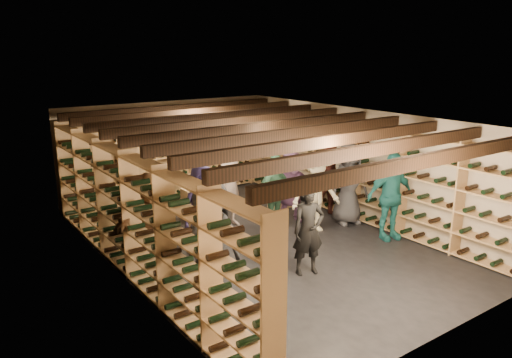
{
  "coord_description": "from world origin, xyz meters",
  "views": [
    {
      "loc": [
        -5.34,
        -7.33,
        3.66
      ],
      "look_at": [
        0.02,
        0.2,
        1.23
      ],
      "focal_mm": 35.0,
      "sensor_mm": 36.0,
      "label": 1
    }
  ],
  "objects": [
    {
      "name": "crate_stack_right",
      "position": [
        -0.48,
        1.46,
        0.26
      ],
      "size": [
        0.59,
        0.49,
        0.51
      ],
      "rotation": [
        0.0,
        0.0,
        0.37
      ],
      "color": "tan",
      "rests_on": "ground"
    },
    {
      "name": "ground",
      "position": [
        0.0,
        0.0,
        0.0
      ],
      "size": [
        8.0,
        8.0,
        0.0
      ],
      "primitive_type": "plane",
      "color": "black",
      "rests_on": "ground"
    },
    {
      "name": "wine_rack_left",
      "position": [
        -2.57,
        0.0,
        1.08
      ],
      "size": [
        0.32,
        7.5,
        2.15
      ],
      "color": "#A27E4F",
      "rests_on": "ground"
    },
    {
      "name": "person_0",
      "position": [
        -2.02,
        -1.55,
        0.95
      ],
      "size": [
        1.04,
        0.79,
        1.9
      ],
      "primitive_type": "imported",
      "rotation": [
        0.0,
        0.0,
        0.21
      ],
      "color": "black",
      "rests_on": "ground"
    },
    {
      "name": "crate_loose",
      "position": [
        1.66,
        1.53,
        0.09
      ],
      "size": [
        0.51,
        0.34,
        0.17
      ],
      "primitive_type": "cube",
      "rotation": [
        0.0,
        0.0,
        -0.02
      ],
      "color": "tan",
      "rests_on": "ground"
    },
    {
      "name": "person_5",
      "position": [
        -2.18,
        0.19,
        0.84
      ],
      "size": [
        1.62,
        0.82,
        1.67
      ],
      "primitive_type": "imported",
      "rotation": [
        0.0,
        0.0,
        0.22
      ],
      "color": "brown",
      "rests_on": "ground"
    },
    {
      "name": "person_10",
      "position": [
        0.6,
        0.37,
        0.8
      ],
      "size": [
        1.0,
        0.59,
        1.61
      ],
      "primitive_type": "imported",
      "rotation": [
        0.0,
        0.0,
        0.22
      ],
      "color": "#284F38",
      "rests_on": "ground"
    },
    {
      "name": "ceiling",
      "position": [
        0.0,
        0.0,
        2.4
      ],
      "size": [
        5.5,
        8.0,
        0.01
      ],
      "primitive_type": "cube",
      "color": "beige",
      "rests_on": "walls"
    },
    {
      "name": "person_9",
      "position": [
        -1.51,
        1.2,
        0.76
      ],
      "size": [
        1.12,
        0.89,
        1.52
      ],
      "primitive_type": "imported",
      "rotation": [
        0.0,
        0.0,
        -0.39
      ],
      "color": "beige",
      "rests_on": "ground"
    },
    {
      "name": "crate_stack_left",
      "position": [
        -0.33,
        2.07,
        0.34
      ],
      "size": [
        0.51,
        0.35,
        0.68
      ],
      "rotation": [
        0.0,
        0.0,
        0.05
      ],
      "color": "tan",
      "rests_on": "ground"
    },
    {
      "name": "walls",
      "position": [
        0.0,
        0.0,
        1.2
      ],
      "size": [
        5.52,
        8.02,
        2.4
      ],
      "color": "#B7A78E",
      "rests_on": "ground"
    },
    {
      "name": "person_3",
      "position": [
        1.28,
        -0.12,
        0.83
      ],
      "size": [
        1.19,
        0.86,
        1.66
      ],
      "primitive_type": "imported",
      "rotation": [
        0.0,
        0.0,
        -0.25
      ],
      "color": "beige",
      "rests_on": "ground"
    },
    {
      "name": "wine_rack_right",
      "position": [
        2.57,
        0.0,
        1.08
      ],
      "size": [
        0.32,
        7.5,
        2.15
      ],
      "color": "#A27E4F",
      "rests_on": "ground"
    },
    {
      "name": "person_11",
      "position": [
        1.24,
        0.61,
        0.79
      ],
      "size": [
        1.54,
        0.9,
        1.58
      ],
      "primitive_type": "imported",
      "rotation": [
        0.0,
        0.0,
        -0.32
      ],
      "color": "#7A5080",
      "rests_on": "ground"
    },
    {
      "name": "person_8",
      "position": [
        2.18,
        0.38,
        0.82
      ],
      "size": [
        0.98,
        0.89,
        1.63
      ],
      "primitive_type": "imported",
      "rotation": [
        0.0,
        0.0,
        -0.43
      ],
      "color": "#441C17",
      "rests_on": "ground"
    },
    {
      "name": "person_12",
      "position": [
        2.18,
        -0.17,
        0.88
      ],
      "size": [
        0.97,
        0.76,
        1.76
      ],
      "primitive_type": "imported",
      "rotation": [
        0.0,
        0.0,
        -0.25
      ],
      "color": "#343439",
      "rests_on": "ground"
    },
    {
      "name": "person_6",
      "position": [
        -1.11,
        0.29,
        0.82
      ],
      "size": [
        0.84,
        0.58,
        1.64
      ],
      "primitive_type": "imported",
      "rotation": [
        0.0,
        0.0,
        -0.07
      ],
      "color": "#28224E",
      "rests_on": "ground"
    },
    {
      "name": "person_7",
      "position": [
        0.01,
        1.13,
        0.94
      ],
      "size": [
        0.8,
        0.66,
        1.88
      ],
      "primitive_type": "imported",
      "rotation": [
        0.0,
        0.0,
        0.35
      ],
      "color": "gray",
      "rests_on": "ground"
    },
    {
      "name": "ceiling_joists",
      "position": [
        0.0,
        0.0,
        2.26
      ],
      "size": [
        5.4,
        7.12,
        0.18
      ],
      "color": "black",
      "rests_on": "ground"
    },
    {
      "name": "person_1",
      "position": [
        -0.17,
        -1.55,
        0.76
      ],
      "size": [
        0.63,
        0.5,
        1.51
      ],
      "primitive_type": "imported",
      "rotation": [
        0.0,
        0.0,
        -0.29
      ],
      "color": "black",
      "rests_on": "ground"
    },
    {
      "name": "person_4",
      "position": [
        2.18,
        -1.28,
        0.87
      ],
      "size": [
        1.09,
        0.66,
        1.74
      ],
      "primitive_type": "imported",
      "rotation": [
        0.0,
        0.0,
        -0.25
      ],
      "color": "#207170",
      "rests_on": "ground"
    },
    {
      "name": "wine_rack_back",
      "position": [
        0.0,
        3.83,
        1.07
      ],
      "size": [
        4.7,
        0.3,
        2.15
      ],
      "color": "#A27E4F",
      "rests_on": "ground"
    }
  ]
}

